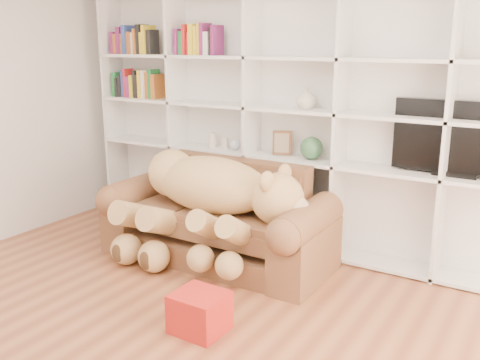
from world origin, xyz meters
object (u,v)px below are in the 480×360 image
Objects in this scene: gift_box at (200,312)px; tv at (459,139)px; teddy_bear at (207,197)px; sofa at (219,224)px.

gift_box is 0.34× the size of tv.
gift_box is 2.38m from tv.
tv is (1.24, 1.76, 1.02)m from gift_box.
teddy_bear reaches higher than gift_box.
teddy_bear is 1.64× the size of tv.
teddy_bear is 1.22m from gift_box.
sofa is 2.11m from tv.
sofa is 6.01× the size of gift_box.
sofa reaches higher than gift_box.
sofa is 1.23× the size of teddy_bear.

